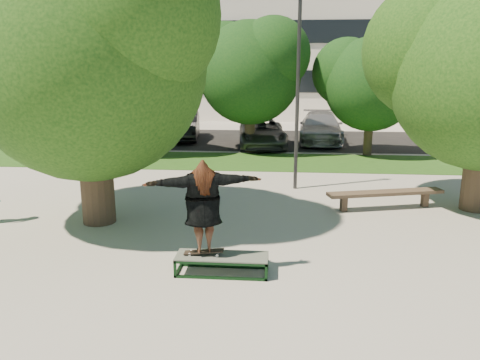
# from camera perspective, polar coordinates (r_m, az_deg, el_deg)

# --- Properties ---
(ground) EXTENTS (120.00, 120.00, 0.00)m
(ground) POSITION_cam_1_polar(r_m,az_deg,el_deg) (11.04, 2.18, -7.39)
(ground) COLOR gray
(ground) RESTS_ON ground
(grass_strip) EXTENTS (30.00, 4.00, 0.02)m
(grass_strip) POSITION_cam_1_polar(r_m,az_deg,el_deg) (20.20, 6.37, 2.18)
(grass_strip) COLOR #1F4313
(grass_strip) RESTS_ON ground
(asphalt_strip) EXTENTS (40.00, 8.00, 0.01)m
(asphalt_strip) POSITION_cam_1_polar(r_m,az_deg,el_deg) (26.60, 3.92, 4.94)
(asphalt_strip) COLOR black
(asphalt_strip) RESTS_ON ground
(tree_left) EXTENTS (6.96, 5.95, 7.12)m
(tree_left) POSITION_cam_1_polar(r_m,az_deg,el_deg) (12.37, -18.37, 15.09)
(tree_left) COLOR #38281E
(tree_left) RESTS_ON ground
(bg_tree_left) EXTENTS (5.28, 4.51, 5.77)m
(bg_tree_left) POSITION_cam_1_polar(r_m,az_deg,el_deg) (22.51, -13.59, 12.59)
(bg_tree_left) COLOR #38281E
(bg_tree_left) RESTS_ON ground
(bg_tree_mid) EXTENTS (5.76, 4.92, 6.24)m
(bg_tree_mid) POSITION_cam_1_polar(r_m,az_deg,el_deg) (22.44, 1.04, 13.67)
(bg_tree_mid) COLOR #38281E
(bg_tree_mid) RESTS_ON ground
(bg_tree_right) EXTENTS (5.04, 4.31, 5.43)m
(bg_tree_right) POSITION_cam_1_polar(r_m,az_deg,el_deg) (22.23, 15.57, 11.85)
(bg_tree_right) COLOR #38281E
(bg_tree_right) RESTS_ON ground
(lamppost) EXTENTS (0.25, 0.15, 6.11)m
(lamppost) POSITION_cam_1_polar(r_m,az_deg,el_deg) (15.34, 7.04, 10.45)
(lamppost) COLOR #2D2D30
(lamppost) RESTS_ON ground
(office_building) EXTENTS (30.00, 14.12, 16.00)m
(office_building) POSITION_cam_1_polar(r_m,az_deg,el_deg) (42.55, 1.72, 18.93)
(office_building) COLOR silver
(office_building) RESTS_ON ground
(grind_box) EXTENTS (1.80, 0.60, 0.38)m
(grind_box) POSITION_cam_1_polar(r_m,az_deg,el_deg) (9.31, -2.21, -10.22)
(grind_box) COLOR black
(grind_box) RESTS_ON ground
(skater_rig) EXTENTS (2.32, 1.20, 1.90)m
(skater_rig) POSITION_cam_1_polar(r_m,az_deg,el_deg) (8.95, -4.53, -3.22)
(skater_rig) COLOR white
(skater_rig) RESTS_ON grind_box
(bench) EXTENTS (3.41, 1.34, 0.52)m
(bench) POSITION_cam_1_polar(r_m,az_deg,el_deg) (13.96, 17.32, -1.65)
(bench) COLOR #4A3B2C
(bench) RESTS_ON ground
(car_silver_a) EXTENTS (1.77, 4.00, 1.34)m
(car_silver_a) POSITION_cam_1_polar(r_m,az_deg,el_deg) (25.97, -13.67, 5.86)
(car_silver_a) COLOR #B0B1B5
(car_silver_a) RESTS_ON asphalt_strip
(car_dark) EXTENTS (2.28, 4.94, 1.57)m
(car_dark) POSITION_cam_1_polar(r_m,az_deg,el_deg) (26.66, -6.95, 6.58)
(car_dark) COLOR black
(car_dark) RESTS_ON asphalt_strip
(car_grey) EXTENTS (2.75, 5.21, 1.40)m
(car_grey) POSITION_cam_1_polar(r_m,az_deg,el_deg) (24.04, 2.72, 5.71)
(car_grey) COLOR #505054
(car_grey) RESTS_ON asphalt_strip
(car_silver_b) EXTENTS (2.50, 5.63, 1.61)m
(car_silver_b) POSITION_cam_1_polar(r_m,az_deg,el_deg) (25.92, 9.79, 6.33)
(car_silver_b) COLOR #A7A7AC
(car_silver_b) RESTS_ON asphalt_strip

